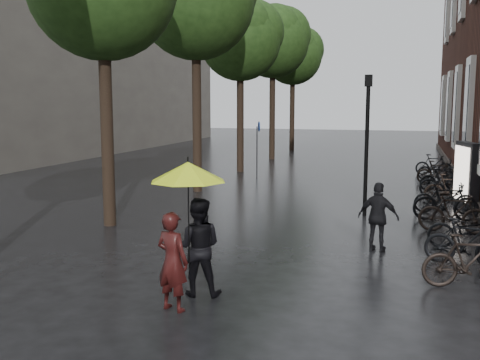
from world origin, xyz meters
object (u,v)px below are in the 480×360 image
at_px(ad_lightbox, 466,175).
at_px(lamp_post, 367,131).
at_px(person_black, 198,247).
at_px(pedestrian_walking, 378,217).
at_px(parked_bicycles, 447,193).
at_px(person_burgundy, 172,261).

height_order(ad_lightbox, lamp_post, lamp_post).
relative_size(person_black, pedestrian_walking, 1.09).
bearing_deg(person_black, lamp_post, -117.91).
relative_size(person_black, parked_bicycles, 0.10).
bearing_deg(pedestrian_walking, person_black, 65.21).
bearing_deg(ad_lightbox, person_black, -133.10).
distance_m(pedestrian_walking, parked_bicycles, 5.89).
bearing_deg(person_burgundy, ad_lightbox, -99.98).
distance_m(person_burgundy, pedestrian_walking, 5.35).
distance_m(person_black, ad_lightbox, 10.92).
relative_size(person_black, ad_lightbox, 0.82).
xyz_separation_m(person_black, parked_bicycles, (4.53, 9.32, -0.36)).
height_order(parked_bicycles, ad_lightbox, ad_lightbox).
bearing_deg(ad_lightbox, parked_bicycles, -164.70).
relative_size(person_burgundy, pedestrian_walking, 1.03).
xyz_separation_m(person_burgundy, pedestrian_walking, (2.90, 4.49, -0.02)).
distance_m(ad_lightbox, lamp_post, 3.81).
height_order(pedestrian_walking, lamp_post, lamp_post).
xyz_separation_m(person_black, lamp_post, (2.22, 7.58, 1.59)).
bearing_deg(parked_bicycles, person_black, -115.93).
bearing_deg(pedestrian_walking, person_burgundy, 69.09).
bearing_deg(person_black, parked_bicycles, -127.50).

